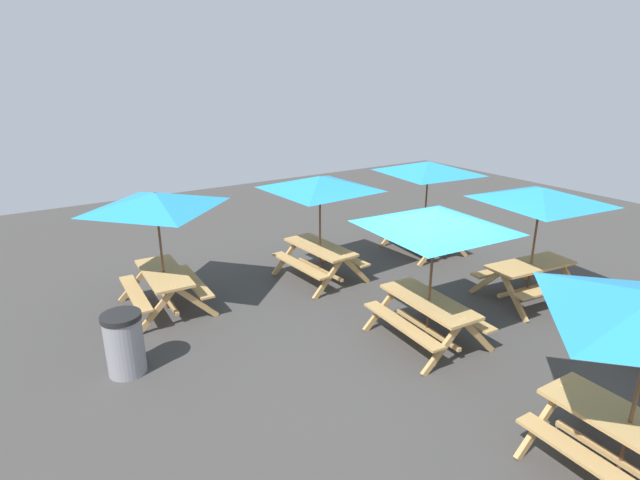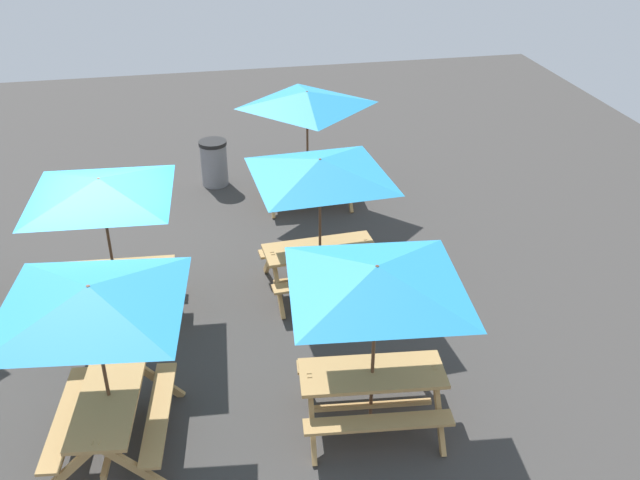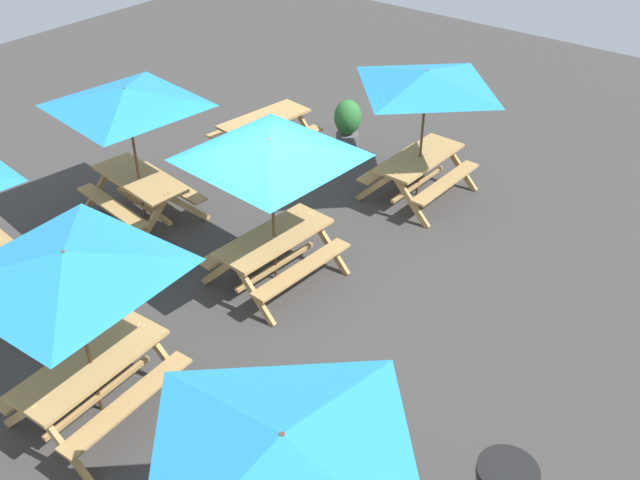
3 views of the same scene
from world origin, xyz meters
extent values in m
plane|color=#3D3A38|center=(0.00, 0.00, 0.00)|extent=(25.83, 25.83, 0.00)
cube|color=tan|center=(-3.18, 0.13, 0.74)|extent=(1.84, 0.81, 0.05)
cube|color=tan|center=(-3.15, -0.42, 0.45)|extent=(1.81, 0.37, 0.04)
cube|color=tan|center=(-3.22, 0.68, 0.45)|extent=(1.81, 0.37, 0.04)
cube|color=tan|center=(-3.94, -0.28, 0.37)|extent=(0.11, 0.80, 0.81)
cube|color=tan|center=(-3.98, 0.45, 0.37)|extent=(0.11, 0.80, 0.81)
cube|color=tan|center=(-2.38, -0.18, 0.37)|extent=(0.11, 0.80, 0.81)
cube|color=tan|center=(-2.43, 0.55, 0.37)|extent=(0.11, 0.80, 0.81)
cube|color=tan|center=(-3.18, 0.13, 0.22)|extent=(1.56, 0.17, 0.06)
cylinder|color=brown|center=(-3.18, 0.13, 1.15)|extent=(0.04, 0.04, 2.30)
pyramid|color=#268CC6|center=(-3.18, 0.13, 2.16)|extent=(2.82, 2.82, 0.28)
cube|color=tan|center=(0.04, 0.20, 0.74)|extent=(1.84, 0.82, 0.05)
cube|color=tan|center=(0.00, -0.35, 0.45)|extent=(1.81, 0.38, 0.04)
cube|color=tan|center=(0.07, 0.74, 0.45)|extent=(1.81, 0.38, 0.04)
cube|color=tan|center=(-0.77, -0.12, 0.37)|extent=(0.11, 0.80, 0.81)
cube|color=tan|center=(-0.72, 0.61, 0.37)|extent=(0.11, 0.80, 0.81)
cube|color=tan|center=(0.79, -0.22, 0.37)|extent=(0.11, 0.80, 0.81)
cube|color=tan|center=(0.84, 0.51, 0.37)|extent=(0.11, 0.80, 0.81)
cube|color=tan|center=(0.04, 0.20, 0.22)|extent=(1.56, 0.17, 0.06)
cylinder|color=brown|center=(0.04, 0.20, 1.15)|extent=(0.04, 0.04, 2.30)
pyramid|color=#268CC6|center=(0.04, 0.20, 2.16)|extent=(2.82, 2.82, 0.28)
cube|color=tan|center=(-0.05, 3.05, 0.74)|extent=(0.91, 1.87, 0.05)
cube|color=tan|center=(0.50, 2.99, 0.45)|extent=(0.48, 1.82, 0.04)
cube|color=tan|center=(-0.59, 3.12, 0.45)|extent=(0.48, 1.82, 0.04)
cube|color=tan|center=(0.22, 2.24, 0.37)|extent=(0.80, 0.16, 0.81)
cube|color=tan|center=(-0.50, 2.32, 0.37)|extent=(0.80, 0.16, 0.81)
cube|color=tan|center=(0.41, 3.78, 0.37)|extent=(0.80, 0.16, 0.81)
cube|color=tan|center=(-0.31, 3.87, 0.37)|extent=(0.80, 0.16, 0.81)
cube|color=tan|center=(-0.05, 3.05, 0.22)|extent=(0.26, 1.56, 0.06)
cylinder|color=brown|center=(-0.05, 3.05, 1.15)|extent=(0.04, 0.04, 2.30)
pyramid|color=#268CC6|center=(-0.05, 3.05, 2.16)|extent=(2.81, 2.81, 0.28)
cube|color=tan|center=(-3.21, 3.27, 0.74)|extent=(1.86, 0.88, 0.05)
cube|color=tan|center=(-3.27, 2.72, 0.45)|extent=(1.82, 0.44, 0.04)
cube|color=tan|center=(-3.16, 3.82, 0.45)|extent=(1.82, 0.44, 0.04)
cube|color=tan|center=(-4.03, 2.99, 0.37)|extent=(0.14, 0.80, 0.81)
cube|color=tan|center=(-3.95, 3.71, 0.37)|extent=(0.14, 0.80, 0.81)
cube|color=tan|center=(-2.48, 2.83, 0.37)|extent=(0.14, 0.80, 0.81)
cube|color=tan|center=(-2.40, 3.55, 0.37)|extent=(0.14, 0.80, 0.81)
cube|color=tan|center=(-3.21, 3.27, 0.22)|extent=(1.56, 0.23, 0.06)
cylinder|color=brown|center=(-3.21, 3.27, 1.15)|extent=(0.04, 0.04, 2.30)
pyramid|color=#268CC6|center=(-3.21, 3.27, 2.16)|extent=(2.81, 2.81, 0.28)
cube|color=tan|center=(-3.59, -3.14, 0.74)|extent=(1.83, 0.78, 0.05)
cube|color=tan|center=(-3.61, -3.69, 0.45)|extent=(1.81, 0.34, 0.04)
cube|color=tan|center=(-3.56, -2.59, 0.45)|extent=(1.81, 0.34, 0.04)
cube|color=tan|center=(-4.38, -3.47, 0.37)|extent=(0.09, 0.80, 0.81)
cube|color=tan|center=(-4.35, -2.74, 0.37)|extent=(0.09, 0.80, 0.81)
cube|color=tan|center=(-2.82, -3.54, 0.37)|extent=(0.09, 0.80, 0.81)
cube|color=tan|center=(-2.79, -2.81, 0.37)|extent=(0.09, 0.80, 0.81)
cube|color=tan|center=(-3.59, -3.14, 0.22)|extent=(1.56, 0.14, 0.06)
cylinder|color=brown|center=(-3.59, -3.14, 1.15)|extent=(0.04, 0.04, 2.30)
pyramid|color=#268CC6|center=(-3.59, -3.14, 2.16)|extent=(2.08, 2.08, 0.28)
cylinder|color=gray|center=(-1.77, -4.29, 0.45)|extent=(0.56, 0.56, 0.90)
cylinder|color=black|center=(-1.77, -4.29, 0.94)|extent=(0.59, 0.59, 0.08)
camera|label=1|loc=(5.33, -5.42, 4.39)|focal=28.00mm
camera|label=2|loc=(-1.24, 9.85, 6.50)|focal=40.00mm
camera|label=3|loc=(-6.19, -5.55, 6.45)|focal=40.00mm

